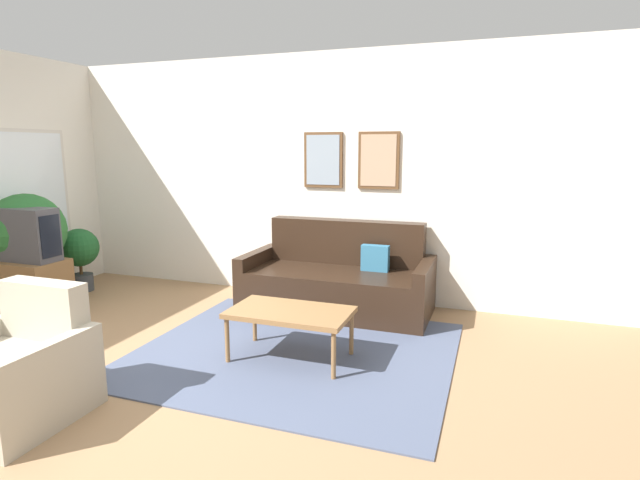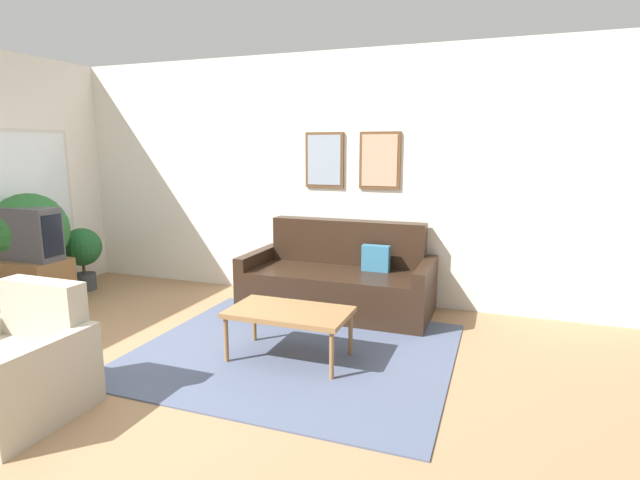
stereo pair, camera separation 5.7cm
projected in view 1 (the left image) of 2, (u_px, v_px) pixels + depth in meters
ground_plane at (118, 385)px, 3.57m from camera, size 16.00×16.00×0.00m
area_rug at (295, 352)px, 4.16m from camera, size 2.55×2.24×0.01m
wall_back at (272, 177)px, 5.76m from camera, size 8.00×0.09×2.70m
couch at (338, 281)px, 5.21m from camera, size 1.93×0.90×0.91m
coffee_table at (290, 314)px, 3.95m from camera, size 0.96×0.55×0.41m
tv_stand at (29, 287)px, 5.10m from camera, size 0.74×0.47×0.56m
tv at (24, 234)px, 5.00m from camera, size 0.71×0.28×0.53m
armchair at (14, 375)px, 3.12m from camera, size 0.79×0.76×0.81m
potted_plant_tall at (27, 233)px, 5.26m from camera, size 0.78×0.78×1.21m
potted_plant_by_window at (79, 252)px, 5.88m from camera, size 0.45×0.45×0.75m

